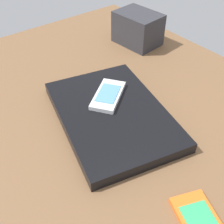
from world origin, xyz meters
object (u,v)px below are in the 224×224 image
(cell_phone_on_laptop, at_px, (109,95))
(cell_phone_on_desk, at_px, (201,224))
(desk_organizer, at_px, (138,29))
(laptop_closed, at_px, (112,115))

(cell_phone_on_laptop, bearing_deg, cell_phone_on_desk, -11.19)
(cell_phone_on_laptop, bearing_deg, desk_organizer, 126.49)
(laptop_closed, bearing_deg, desk_organizer, 143.46)
(cell_phone_on_desk, bearing_deg, laptop_closed, 171.64)
(laptop_closed, xyz_separation_m, cell_phone_on_laptop, (-0.04, 0.02, 0.02))
(laptop_closed, height_order, cell_phone_on_desk, laptop_closed)
(desk_organizer, bearing_deg, cell_phone_on_desk, -38.04)
(laptop_closed, distance_m, cell_phone_on_desk, 0.28)
(laptop_closed, bearing_deg, cell_phone_on_desk, 5.39)
(cell_phone_on_desk, xyz_separation_m, desk_organizer, (-0.51, 0.32, 0.04))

